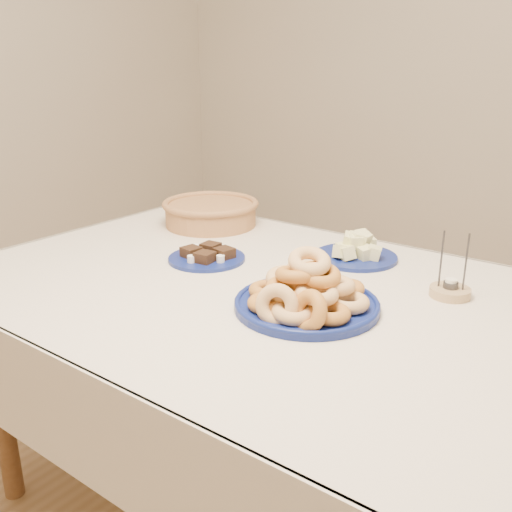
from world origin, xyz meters
name	(u,v)px	position (x,y,z in m)	size (l,w,h in m)	color
dining_table	(267,324)	(0.00, 0.00, 0.64)	(1.71, 1.11, 0.75)	brown
donut_platter	(306,295)	(0.16, -0.06, 0.79)	(0.38, 0.38, 0.16)	navy
melon_plate	(356,251)	(0.08, 0.34, 0.77)	(0.29, 0.29, 0.09)	navy
brownie_plate	(207,256)	(-0.27, 0.07, 0.76)	(0.23, 0.23, 0.04)	navy
wicker_basket	(211,212)	(-0.51, 0.36, 0.80)	(0.45, 0.45, 0.09)	#8E5E38
candle_holder	(450,290)	(0.40, 0.23, 0.77)	(0.12, 0.12, 0.17)	tan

